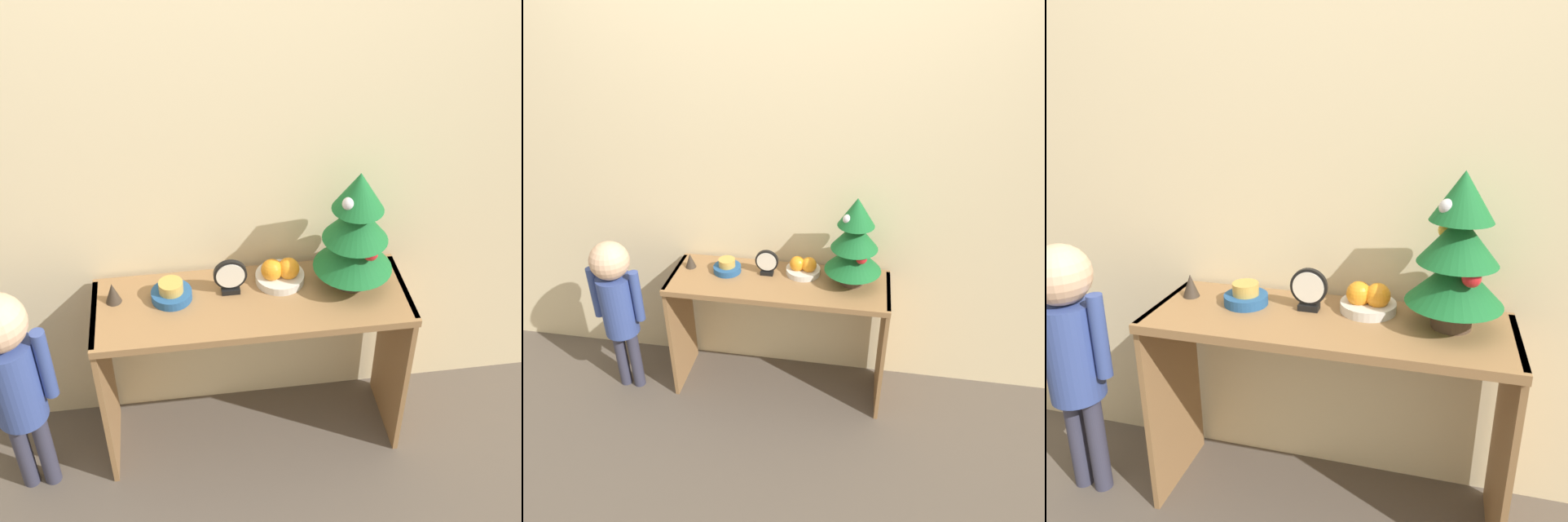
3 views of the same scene
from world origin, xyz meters
TOP-DOWN VIEW (x-y plane):
  - ground_plane at (0.00, 0.00)m, footprint 12.00×12.00m
  - back_wall at (0.00, 0.44)m, footprint 7.00×0.05m
  - console_table at (0.00, 0.20)m, footprint 1.15×0.39m
  - mini_tree at (0.38, 0.24)m, footprint 0.29×0.29m
  - fruit_bowl at (0.12, 0.29)m, footprint 0.18×0.18m
  - singing_bowl at (-0.29, 0.24)m, footprint 0.15×0.15m
  - desk_clock at (-0.07, 0.25)m, footprint 0.12×0.04m
  - figurine at (-0.50, 0.26)m, footprint 0.06×0.06m
  - child_figure at (-0.86, 0.06)m, footprint 0.29×0.20m

SIDE VIEW (x-z plane):
  - ground_plane at x=0.00m, z-range 0.00..0.00m
  - console_table at x=0.00m, z-range 0.20..0.92m
  - child_figure at x=-0.86m, z-range 0.14..1.09m
  - singing_bowl at x=-0.29m, z-range 0.72..0.79m
  - fruit_bowl at x=0.12m, z-range 0.72..0.82m
  - figurine at x=-0.50m, z-range 0.73..0.81m
  - desk_clock at x=-0.07m, z-range 0.73..0.87m
  - mini_tree at x=0.38m, z-range 0.73..1.20m
  - back_wall at x=0.00m, z-range 0.00..2.50m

